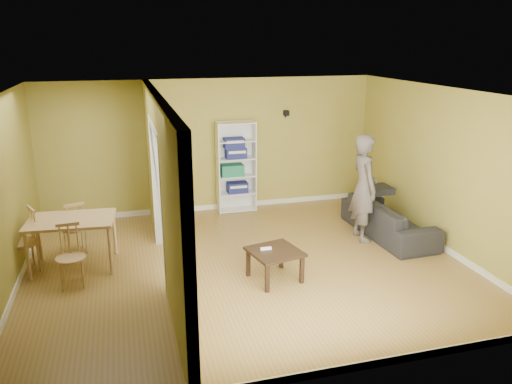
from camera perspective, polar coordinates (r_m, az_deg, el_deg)
room_shell at (r=7.21m, az=-1.12°, el=0.95°), size 6.50×6.50×6.50m
partition at (r=7.03m, az=-10.64°, el=0.22°), size 0.22×5.50×2.60m
wall_speaker at (r=10.03m, az=3.48°, el=8.99°), size 0.10×0.10×0.10m
sofa at (r=8.99m, az=14.95°, el=-2.43°), size 2.09×0.97×0.78m
person at (r=8.53m, az=12.30°, el=1.52°), size 0.82×0.66×2.15m
bookshelf at (r=9.86m, az=-2.35°, el=2.91°), size 0.75×0.33×1.79m
paper_box_navy_a at (r=9.93m, az=-2.15°, el=0.55°), size 0.40×0.26×0.20m
paper_box_teal at (r=9.81m, az=-2.77°, el=2.52°), size 0.44×0.29×0.22m
paper_box_navy_b at (r=9.75m, az=-2.32°, el=4.48°), size 0.40×0.26×0.20m
paper_box_navy_c at (r=9.70m, az=-2.54°, el=5.61°), size 0.39×0.25×0.20m
coffee_table at (r=7.12m, az=2.16°, el=-7.20°), size 0.67×0.67×0.45m
game_controller at (r=7.11m, az=1.14°, el=-6.47°), size 0.16×0.04×0.03m
dining_table at (r=7.87m, az=-20.37°, el=-3.44°), size 1.23×0.82×0.77m
chair_left at (r=8.08m, az=-25.10°, el=-5.08°), size 0.58×0.58×0.96m
chair_near at (r=7.38m, az=-20.44°, el=-6.91°), size 0.43×0.43×0.88m
chair_far at (r=8.49m, az=-20.07°, el=-3.73°), size 0.50×0.50×0.87m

